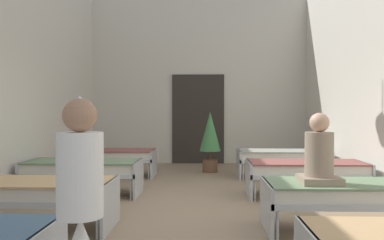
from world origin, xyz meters
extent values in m
cube|color=#8C755B|center=(0.00, 0.00, -0.05)|extent=(6.38, 10.79, 0.10)
cube|color=beige|center=(0.00, 5.19, 2.25)|extent=(6.18, 0.20, 4.51)
cube|color=#2D2823|center=(0.00, 5.07, 1.20)|extent=(1.40, 0.06, 2.40)
cylinder|color=#B7BCC1|center=(-0.97, -1.31, 0.17)|extent=(0.03, 0.03, 0.34)
cylinder|color=#B7BCC1|center=(-0.97, -0.59, 0.17)|extent=(0.03, 0.03, 0.34)
cube|color=#B7BCC1|center=(-1.84, -0.95, 0.38)|extent=(1.90, 0.84, 0.07)
cube|color=#B7BCC1|center=(-0.91, -0.95, 0.29)|extent=(0.04, 0.84, 0.57)
cube|color=silver|center=(-1.84, -0.95, 0.48)|extent=(1.82, 0.78, 0.14)
cube|color=tan|center=(-1.84, -0.95, 0.56)|extent=(1.86, 0.82, 0.02)
cylinder|color=#B7BCC1|center=(0.97, -1.31, 0.17)|extent=(0.03, 0.03, 0.34)
cylinder|color=#B7BCC1|center=(0.97, -0.59, 0.17)|extent=(0.03, 0.03, 0.34)
cube|color=#B7BCC1|center=(1.84, -0.95, 0.38)|extent=(1.90, 0.84, 0.07)
cube|color=#B7BCC1|center=(0.91, -0.95, 0.29)|extent=(0.04, 0.84, 0.57)
cube|color=silver|center=(1.84, -0.95, 0.48)|extent=(1.82, 0.78, 0.14)
cube|color=slate|center=(1.84, -0.95, 0.56)|extent=(1.86, 0.82, 0.02)
cylinder|color=#B7BCC1|center=(-2.71, 0.59, 0.17)|extent=(0.03, 0.03, 0.34)
cylinder|color=#B7BCC1|center=(-2.71, 1.31, 0.17)|extent=(0.03, 0.03, 0.34)
cylinder|color=#B7BCC1|center=(-0.97, 0.59, 0.17)|extent=(0.03, 0.03, 0.34)
cylinder|color=#B7BCC1|center=(-0.97, 1.31, 0.17)|extent=(0.03, 0.03, 0.34)
cube|color=#B7BCC1|center=(-1.84, 0.95, 0.38)|extent=(1.90, 0.84, 0.07)
cube|color=#B7BCC1|center=(-2.77, 0.95, 0.29)|extent=(0.04, 0.84, 0.57)
cube|color=#B7BCC1|center=(-0.91, 0.95, 0.29)|extent=(0.04, 0.84, 0.57)
cube|color=silver|center=(-1.84, 0.95, 0.48)|extent=(1.82, 0.78, 0.14)
cube|color=slate|center=(-1.84, 0.95, 0.56)|extent=(1.86, 0.82, 0.02)
cylinder|color=#B7BCC1|center=(0.97, 0.59, 0.17)|extent=(0.03, 0.03, 0.34)
cylinder|color=#B7BCC1|center=(0.97, 1.31, 0.17)|extent=(0.03, 0.03, 0.34)
cylinder|color=#B7BCC1|center=(2.71, 0.59, 0.17)|extent=(0.03, 0.03, 0.34)
cylinder|color=#B7BCC1|center=(2.71, 1.31, 0.17)|extent=(0.03, 0.03, 0.34)
cube|color=#B7BCC1|center=(1.84, 0.95, 0.38)|extent=(1.90, 0.84, 0.07)
cube|color=#B7BCC1|center=(0.91, 0.95, 0.29)|extent=(0.04, 0.84, 0.57)
cube|color=#B7BCC1|center=(2.77, 0.95, 0.29)|extent=(0.04, 0.84, 0.57)
cube|color=silver|center=(1.84, 0.95, 0.48)|extent=(1.82, 0.78, 0.14)
cube|color=#8C4C47|center=(1.84, 0.95, 0.56)|extent=(1.86, 0.82, 0.02)
cylinder|color=#B7BCC1|center=(-2.71, 2.49, 0.17)|extent=(0.03, 0.03, 0.34)
cylinder|color=#B7BCC1|center=(-2.71, 3.21, 0.17)|extent=(0.03, 0.03, 0.34)
cylinder|color=#B7BCC1|center=(-0.97, 2.49, 0.17)|extent=(0.03, 0.03, 0.34)
cylinder|color=#B7BCC1|center=(-0.97, 3.21, 0.17)|extent=(0.03, 0.03, 0.34)
cube|color=#B7BCC1|center=(-1.84, 2.85, 0.38)|extent=(1.90, 0.84, 0.07)
cube|color=#B7BCC1|center=(-2.77, 2.85, 0.29)|extent=(0.04, 0.84, 0.57)
cube|color=#B7BCC1|center=(-0.91, 2.85, 0.29)|extent=(0.04, 0.84, 0.57)
cube|color=silver|center=(-1.84, 2.85, 0.48)|extent=(1.82, 0.78, 0.14)
cube|color=#8C4C47|center=(-1.84, 2.85, 0.56)|extent=(1.86, 0.82, 0.02)
cylinder|color=#B7BCC1|center=(0.97, 2.49, 0.17)|extent=(0.03, 0.03, 0.34)
cylinder|color=#B7BCC1|center=(0.97, 3.21, 0.17)|extent=(0.03, 0.03, 0.34)
cylinder|color=#B7BCC1|center=(2.71, 2.49, 0.17)|extent=(0.03, 0.03, 0.34)
cylinder|color=#B7BCC1|center=(2.71, 3.21, 0.17)|extent=(0.03, 0.03, 0.34)
cube|color=#B7BCC1|center=(1.84, 2.85, 0.38)|extent=(1.90, 0.84, 0.07)
cube|color=#B7BCC1|center=(0.91, 2.85, 0.29)|extent=(0.04, 0.84, 0.57)
cube|color=#B7BCC1|center=(2.77, 2.85, 0.29)|extent=(0.04, 0.84, 0.57)
cube|color=silver|center=(1.84, 2.85, 0.48)|extent=(1.82, 0.78, 0.14)
cube|color=#9E9E93|center=(1.84, 2.85, 0.56)|extent=(1.86, 0.82, 0.02)
cylinder|color=white|center=(-0.61, -2.99, 0.97)|extent=(0.30, 0.30, 0.55)
sphere|color=#A87A5B|center=(-0.61, -2.99, 1.36)|extent=(0.22, 0.22, 0.22)
cone|color=white|center=(-0.61, -2.99, 1.44)|extent=(0.18, 0.18, 0.10)
cylinder|color=gray|center=(1.49, -1.02, 0.86)|extent=(0.32, 0.32, 0.58)
cube|color=gray|center=(1.49, -1.02, 0.61)|extent=(0.44, 0.44, 0.08)
sphere|color=tan|center=(1.49, -1.02, 1.26)|extent=(0.22, 0.22, 0.22)
cylinder|color=brown|center=(0.31, 3.51, 0.14)|extent=(0.35, 0.35, 0.29)
cylinder|color=brown|center=(0.31, 3.51, 0.39)|extent=(0.06, 0.06, 0.20)
cone|color=#3D7A42|center=(0.31, 3.51, 0.94)|extent=(0.49, 0.49, 0.91)
camera|label=1|loc=(0.20, -5.48, 1.38)|focal=36.58mm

